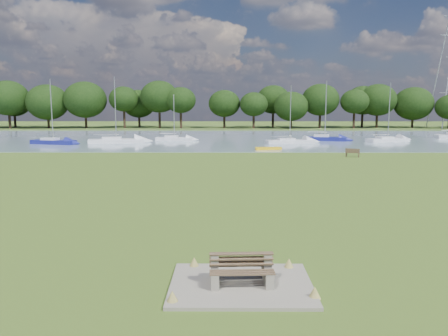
{
  "coord_description": "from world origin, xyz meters",
  "views": [
    {
      "loc": [
        -0.44,
        -26.32,
        5.37
      ],
      "look_at": [
        -0.57,
        -2.0,
        1.8
      ],
      "focal_mm": 35.0,
      "sensor_mm": 36.0,
      "label": 1
    }
  ],
  "objects_px": {
    "sailboat_3": "(289,140)",
    "sailboat_4": "(174,138)",
    "riverbank_bench": "(352,153)",
    "kayak": "(268,148)",
    "bench_pair": "(241,270)",
    "sailboat_2": "(53,140)",
    "sailboat_0": "(324,137)",
    "sailboat_6": "(116,139)",
    "sailboat_1": "(387,139)"
  },
  "relations": [
    {
      "from": "riverbank_bench",
      "to": "kayak",
      "type": "relative_size",
      "value": 0.48
    },
    {
      "from": "sailboat_3",
      "to": "sailboat_4",
      "type": "xyz_separation_m",
      "value": [
        -16.28,
        4.21,
        0.04
      ]
    },
    {
      "from": "riverbank_bench",
      "to": "sailboat_3",
      "type": "relative_size",
      "value": 0.19
    },
    {
      "from": "sailboat_0",
      "to": "sailboat_3",
      "type": "distance_m",
      "value": 7.1
    },
    {
      "from": "sailboat_2",
      "to": "sailboat_4",
      "type": "distance_m",
      "value": 16.54
    },
    {
      "from": "riverbank_bench",
      "to": "bench_pair",
      "type": "bearing_deg",
      "value": -88.6
    },
    {
      "from": "bench_pair",
      "to": "kayak",
      "type": "distance_m",
      "value": 38.89
    },
    {
      "from": "sailboat_4",
      "to": "sailboat_6",
      "type": "height_order",
      "value": "sailboat_6"
    },
    {
      "from": "riverbank_bench",
      "to": "sailboat_6",
      "type": "distance_m",
      "value": 32.14
    },
    {
      "from": "sailboat_3",
      "to": "sailboat_4",
      "type": "height_order",
      "value": "sailboat_3"
    },
    {
      "from": "sailboat_3",
      "to": "sailboat_6",
      "type": "bearing_deg",
      "value": 166.84
    },
    {
      "from": "bench_pair",
      "to": "sailboat_3",
      "type": "xyz_separation_m",
      "value": [
        8.16,
        47.17,
        -0.06
      ]
    },
    {
      "from": "bench_pair",
      "to": "sailboat_2",
      "type": "distance_m",
      "value": 51.52
    },
    {
      "from": "bench_pair",
      "to": "sailboat_1",
      "type": "bearing_deg",
      "value": 63.17
    },
    {
      "from": "bench_pair",
      "to": "sailboat_2",
      "type": "xyz_separation_m",
      "value": [
        -23.67,
        45.76,
        0.04
      ]
    },
    {
      "from": "bench_pair",
      "to": "sailboat_3",
      "type": "bearing_deg",
      "value": 77.64
    },
    {
      "from": "sailboat_4",
      "to": "sailboat_1",
      "type": "bearing_deg",
      "value": 0.33
    },
    {
      "from": "sailboat_0",
      "to": "sailboat_3",
      "type": "bearing_deg",
      "value": -128.56
    },
    {
      "from": "sailboat_1",
      "to": "riverbank_bench",
      "type": "bearing_deg",
      "value": -140.53
    },
    {
      "from": "sailboat_3",
      "to": "sailboat_2",
      "type": "bearing_deg",
      "value": 170.27
    },
    {
      "from": "sailboat_2",
      "to": "sailboat_3",
      "type": "relative_size",
      "value": 1.1
    },
    {
      "from": "sailboat_1",
      "to": "sailboat_0",
      "type": "bearing_deg",
      "value": 149.65
    },
    {
      "from": "sailboat_1",
      "to": "sailboat_6",
      "type": "height_order",
      "value": "sailboat_6"
    },
    {
      "from": "bench_pair",
      "to": "sailboat_2",
      "type": "height_order",
      "value": "sailboat_2"
    },
    {
      "from": "kayak",
      "to": "sailboat_4",
      "type": "distance_m",
      "value": 17.93
    },
    {
      "from": "sailboat_3",
      "to": "bench_pair",
      "type": "bearing_deg",
      "value": -112.08
    },
    {
      "from": "kayak",
      "to": "sailboat_2",
      "type": "bearing_deg",
      "value": 156.31
    },
    {
      "from": "sailboat_1",
      "to": "sailboat_2",
      "type": "bearing_deg",
      "value": 164.03
    },
    {
      "from": "sailboat_6",
      "to": "riverbank_bench",
      "type": "bearing_deg",
      "value": -42.46
    },
    {
      "from": "riverbank_bench",
      "to": "sailboat_0",
      "type": "bearing_deg",
      "value": 108.46
    },
    {
      "from": "kayak",
      "to": "sailboat_3",
      "type": "xyz_separation_m",
      "value": [
        3.66,
        8.54,
        0.25
      ]
    },
    {
      "from": "sailboat_6",
      "to": "kayak",
      "type": "bearing_deg",
      "value": -37.39
    },
    {
      "from": "bench_pair",
      "to": "sailboat_2",
      "type": "bearing_deg",
      "value": 114.8
    },
    {
      "from": "sailboat_0",
      "to": "sailboat_2",
      "type": "height_order",
      "value": "sailboat_0"
    },
    {
      "from": "sailboat_2",
      "to": "sailboat_4",
      "type": "xyz_separation_m",
      "value": [
        15.55,
        5.61,
        -0.07
      ]
    },
    {
      "from": "bench_pair",
      "to": "kayak",
      "type": "relative_size",
      "value": 0.63
    },
    {
      "from": "riverbank_bench",
      "to": "sailboat_1",
      "type": "height_order",
      "value": "sailboat_1"
    },
    {
      "from": "kayak",
      "to": "sailboat_1",
      "type": "bearing_deg",
      "value": 22.67
    },
    {
      "from": "riverbank_bench",
      "to": "kayak",
      "type": "height_order",
      "value": "riverbank_bench"
    },
    {
      "from": "sailboat_2",
      "to": "sailboat_4",
      "type": "bearing_deg",
      "value": 33.63
    },
    {
      "from": "kayak",
      "to": "sailboat_3",
      "type": "relative_size",
      "value": 0.39
    },
    {
      "from": "bench_pair",
      "to": "riverbank_bench",
      "type": "distance_m",
      "value": 34.35
    },
    {
      "from": "riverbank_bench",
      "to": "sailboat_1",
      "type": "distance_m",
      "value": 20.61
    },
    {
      "from": "riverbank_bench",
      "to": "sailboat_4",
      "type": "height_order",
      "value": "sailboat_4"
    },
    {
      "from": "bench_pair",
      "to": "sailboat_4",
      "type": "xyz_separation_m",
      "value": [
        -8.11,
        51.38,
        -0.02
      ]
    },
    {
      "from": "sailboat_2",
      "to": "sailboat_1",
      "type": "bearing_deg",
      "value": 19.0
    },
    {
      "from": "riverbank_bench",
      "to": "sailboat_2",
      "type": "bearing_deg",
      "value": -178.17
    },
    {
      "from": "bench_pair",
      "to": "sailboat_0",
      "type": "distance_m",
      "value": 53.22
    },
    {
      "from": "riverbank_bench",
      "to": "sailboat_0",
      "type": "distance_m",
      "value": 19.42
    },
    {
      "from": "sailboat_2",
      "to": "sailboat_6",
      "type": "xyz_separation_m",
      "value": [
        7.98,
        1.78,
        -0.02
      ]
    }
  ]
}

